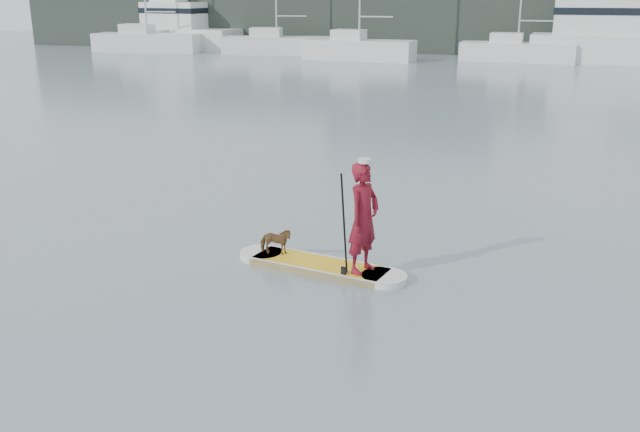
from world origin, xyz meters
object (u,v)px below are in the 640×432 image
(paddleboard, at_px, (320,266))
(motor_yacht_a, at_px, (611,34))
(sailboat_b, at_px, (276,43))
(sailboat_d, at_px, (516,50))
(dog, at_px, (276,241))
(paddler, at_px, (364,218))
(sailboat_a, at_px, (147,41))
(sailboat_c, at_px, (358,48))
(motor_yacht_b, at_px, (180,28))

(paddleboard, distance_m, motor_yacht_a, 43.60)
(sailboat_b, distance_m, motor_yacht_a, 24.65)
(sailboat_b, bearing_deg, sailboat_d, -12.82)
(dog, bearing_deg, sailboat_d, -13.39)
(paddler, distance_m, dog, 1.91)
(dog, xyz_separation_m, sailboat_a, (-26.60, 41.96, 0.51))
(sailboat_c, height_order, motor_yacht_b, sailboat_c)
(paddler, bearing_deg, motor_yacht_b, 51.62)
(motor_yacht_a, bearing_deg, paddler, -96.63)
(sailboat_b, height_order, motor_yacht_b, sailboat_b)
(motor_yacht_a, distance_m, motor_yacht_b, 34.46)
(sailboat_d, bearing_deg, paddler, -89.50)
(paddleboard, xyz_separation_m, sailboat_d, (1.93, 42.02, 0.77))
(sailboat_a, height_order, sailboat_d, sailboat_a)
(sailboat_c, height_order, motor_yacht_a, sailboat_c)
(sailboat_c, distance_m, motor_yacht_a, 17.52)
(sailboat_a, height_order, sailboat_c, sailboat_a)
(paddler, xyz_separation_m, sailboat_d, (1.11, 42.19, -0.25))
(sailboat_b, xyz_separation_m, sailboat_c, (7.38, -2.89, -0.02))
(sailboat_b, height_order, sailboat_d, sailboat_b)
(paddleboard, bearing_deg, sailboat_c, 113.93)
(sailboat_c, bearing_deg, paddler, -72.64)
(sailboat_c, xyz_separation_m, motor_yacht_b, (-17.11, 5.63, 0.96))
(paddler, relative_size, sailboat_c, 0.17)
(sailboat_d, bearing_deg, motor_yacht_b, 174.92)
(sailboat_b, height_order, motor_yacht_a, sailboat_b)
(paddleboard, relative_size, paddler, 1.68)
(sailboat_d, relative_size, motor_yacht_a, 0.99)
(sailboat_c, bearing_deg, paddleboard, -73.70)
(sailboat_a, xyz_separation_m, sailboat_b, (11.06, 0.64, -0.02))
(sailboat_a, bearing_deg, paddleboard, -63.01)
(dog, height_order, sailboat_c, sailboat_c)
(paddler, xyz_separation_m, sailboat_b, (-17.28, 42.94, -0.22))
(motor_yacht_b, bearing_deg, sailboat_b, -6.61)
(sailboat_d, bearing_deg, sailboat_a, -178.21)
(motor_yacht_b, bearing_deg, paddler, -50.28)
(paddler, distance_m, sailboat_d, 42.20)
(paddleboard, distance_m, paddler, 1.33)
(paddler, xyz_separation_m, sailboat_a, (-28.34, 42.30, -0.20))
(paddleboard, bearing_deg, sailboat_b, 122.16)
(paddler, height_order, sailboat_d, sailboat_d)
(sailboat_b, bearing_deg, sailboat_a, 172.83)
(motor_yacht_a, bearing_deg, sailboat_c, -167.37)
(sailboat_d, xyz_separation_m, motor_yacht_a, (6.24, 0.76, 1.13))
(sailboat_b, xyz_separation_m, motor_yacht_b, (-9.73, 2.74, 0.94))
(sailboat_c, distance_m, sailboat_d, 11.21)
(sailboat_d, bearing_deg, paddleboard, -90.63)
(dog, distance_m, sailboat_a, 49.68)
(sailboat_d, xyz_separation_m, motor_yacht_b, (-28.11, 3.49, 0.98))
(paddleboard, height_order, sailboat_c, sailboat_c)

